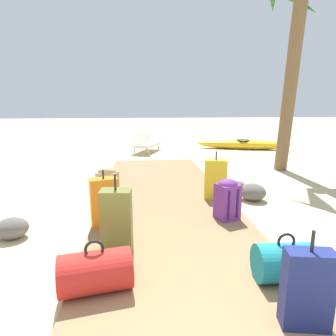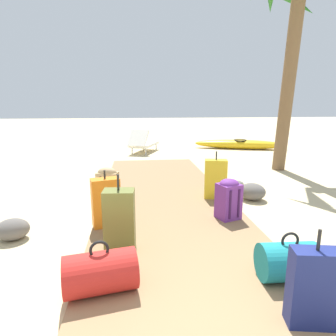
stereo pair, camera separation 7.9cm
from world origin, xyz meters
name	(u,v)px [view 1 (the left image)]	position (x,y,z in m)	size (l,w,h in m)	color
ground_plane	(170,222)	(0.00, 2.83, 0.00)	(60.00, 60.00, 0.00)	#CCB789
boardwalk	(166,203)	(0.00, 3.54, 0.04)	(2.14, 7.08, 0.08)	olive
suitcase_olive	(117,221)	(-0.68, 1.93, 0.42)	(0.34, 0.25, 0.86)	olive
backpack_tan	(108,183)	(-0.95, 3.62, 0.38)	(0.37, 0.28, 0.56)	tan
suitcase_orange	(104,202)	(-0.89, 2.63, 0.40)	(0.39, 0.28, 0.75)	orange
suitcase_yellow	(215,179)	(0.84, 3.58, 0.41)	(0.40, 0.26, 0.80)	gold
backpack_purple	(228,198)	(0.77, 2.68, 0.38)	(0.36, 0.34, 0.57)	#6B2D84
duffel_bag_red	(96,272)	(-0.82, 1.24, 0.26)	(0.66, 0.46, 0.47)	red
duffel_bag_teal	(284,262)	(0.85, 1.22, 0.26)	(0.53, 0.37, 0.46)	#197A7F
suitcase_navy	(307,289)	(0.73, 0.68, 0.37)	(0.36, 0.22, 0.74)	navy
palm_tree_far_right	(298,19)	(3.15, 5.65, 3.48)	(2.15, 2.14, 4.64)	brown
lounge_chair	(145,143)	(-0.19, 8.87, 0.33)	(1.14, 1.65, 0.80)	white
kayak	(243,144)	(3.40, 9.28, 0.17)	(3.35, 1.56, 0.34)	gold
rock_right_mid	(239,184)	(1.55, 4.40, 0.07)	(0.22, 0.22, 0.14)	slate
rock_left_far	(12,228)	(-2.02, 2.52, 0.13)	(0.33, 0.40, 0.26)	#5B5651
rock_right_far	(253,192)	(1.53, 3.63, 0.15)	(0.42, 0.45, 0.29)	#5B5651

